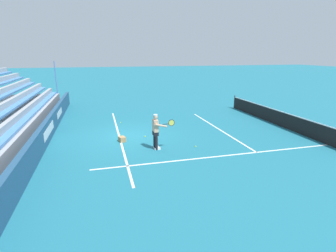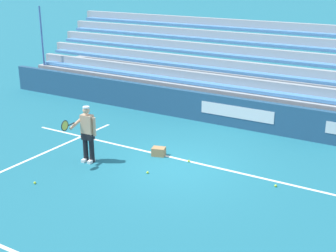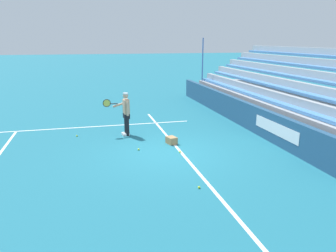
% 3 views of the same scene
% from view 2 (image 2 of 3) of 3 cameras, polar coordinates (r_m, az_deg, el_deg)
% --- Properties ---
extents(ground_plane, '(160.00, 160.00, 0.00)m').
position_cam_2_polar(ground_plane, '(13.74, 1.17, -4.94)').
color(ground_plane, '#1E6B7F').
extents(court_baseline_white, '(12.00, 0.10, 0.01)m').
position_cam_2_polar(court_baseline_white, '(14.14, 2.19, -4.23)').
color(court_baseline_white, white).
rests_on(court_baseline_white, ground).
extents(back_wall_sponsor_board, '(22.12, 0.25, 1.10)m').
position_cam_2_polar(back_wall_sponsor_board, '(17.09, 8.27, 1.65)').
color(back_wall_sponsor_board, navy).
rests_on(back_wall_sponsor_board, ground).
extents(bleacher_stand, '(21.01, 4.00, 3.85)m').
position_cam_2_polar(bleacher_stand, '(19.40, 11.36, 4.28)').
color(bleacher_stand, '#9EA3A8').
rests_on(bleacher_stand, ground).
extents(tennis_player, '(0.59, 1.02, 1.71)m').
position_cam_2_polar(tennis_player, '(13.95, -9.85, -0.90)').
color(tennis_player, black).
rests_on(tennis_player, ground).
extents(ball_box_cardboard, '(0.47, 0.40, 0.26)m').
position_cam_2_polar(ball_box_cardboard, '(14.47, -1.15, -3.13)').
color(ball_box_cardboard, '#A87F51').
rests_on(ball_box_cardboard, ground).
extents(tennis_ball_far_left, '(0.07, 0.07, 0.07)m').
position_cam_2_polar(tennis_ball_far_left, '(14.04, 2.55, -4.28)').
color(tennis_ball_far_left, '#CCE533').
rests_on(tennis_ball_far_left, ground).
extents(tennis_ball_far_right, '(0.07, 0.07, 0.07)m').
position_cam_2_polar(tennis_ball_far_right, '(13.28, -2.51, -5.68)').
color(tennis_ball_far_right, '#CCE533').
rests_on(tennis_ball_far_right, ground).
extents(tennis_ball_toward_net, '(0.07, 0.07, 0.07)m').
position_cam_2_polar(tennis_ball_toward_net, '(12.82, 12.99, -7.10)').
color(tennis_ball_toward_net, '#CCE533').
rests_on(tennis_ball_toward_net, ground).
extents(tennis_ball_by_box, '(0.07, 0.07, 0.07)m').
position_cam_2_polar(tennis_ball_by_box, '(13.16, -15.93, -6.67)').
color(tennis_ball_by_box, '#CCE533').
rests_on(tennis_ball_by_box, ground).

